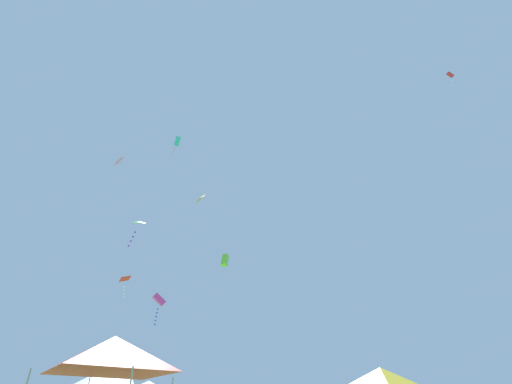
{
  "coord_description": "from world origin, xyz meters",
  "views": [
    {
      "loc": [
        0.55,
        -5.63,
        1.38
      ],
      "look_at": [
        -2.88,
        14.83,
        14.05
      ],
      "focal_mm": 26.19,
      "sensor_mm": 36.0,
      "label": 1
    }
  ],
  "objects": [
    {
      "name": "canopy_tent_yellow",
      "position": [
        2.59,
        10.26,
        2.59
      ],
      "size": [
        2.85,
        2.85,
        3.05
      ],
      "color": "#9E9EA3",
      "rests_on": "ground"
    },
    {
      "name": "canopy_tent_white",
      "position": [
        -8.86,
        11.72,
        3.07
      ],
      "size": [
        3.37,
        3.37,
        3.61
      ],
      "color": "#9E9EA3",
      "rests_on": "ground"
    },
    {
      "name": "canopy_tent_red",
      "position": [
        -6.37,
        6.76,
        3.23
      ],
      "size": [
        3.55,
        3.55,
        3.8
      ],
      "color": "#9E9EA3",
      "rests_on": "ground"
    },
    {
      "name": "kite_red_diamond",
      "position": [
        -16.72,
        25.06,
        12.26
      ],
      "size": [
        1.12,
        0.9,
        1.95
      ],
      "color": "red"
    },
    {
      "name": "kite_green_delta",
      "position": [
        -12.44,
        17.81,
        14.07
      ],
      "size": [
        1.48,
        1.45,
        2.35
      ],
      "color": "green"
    },
    {
      "name": "kite_lime_box",
      "position": [
        -6.87,
        22.94,
        12.68
      ],
      "size": [
        0.54,
        0.77,
        1.12
      ],
      "color": "#75D138"
    },
    {
      "name": "kite_pink_delta",
      "position": [
        -16.05,
        18.93,
        21.16
      ],
      "size": [
        1.28,
        1.31,
        0.99
      ],
      "color": "pink"
    },
    {
      "name": "kite_yellow_diamond",
      "position": [
        -9.21,
        21.87,
        18.22
      ],
      "size": [
        1.18,
        1.17,
        1.08
      ],
      "color": "yellow"
    },
    {
      "name": "kite_magenta_box",
      "position": [
        -8.97,
        15.71,
        7.5
      ],
      "size": [
        0.84,
        0.75,
        1.8
      ],
      "color": "#D6389E"
    },
    {
      "name": "kite_red_box",
      "position": [
        13.07,
        18.33,
        26.04
      ],
      "size": [
        0.56,
        0.38,
        1.3
      ],
      "color": "red"
    },
    {
      "name": "kite_cyan_box",
      "position": [
        -8.56,
        14.24,
        18.54
      ],
      "size": [
        0.62,
        0.69,
        1.66
      ],
      "color": "#2DB7CC"
    }
  ]
}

